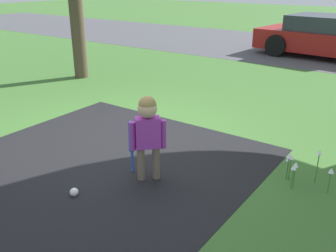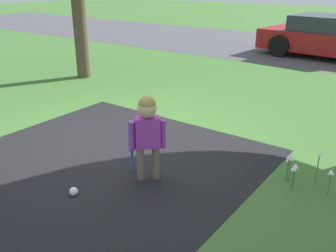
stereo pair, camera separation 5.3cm
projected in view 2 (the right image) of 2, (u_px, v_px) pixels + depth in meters
name	position (u px, v px, depth m)	size (l,w,h in m)	color
ground_plane	(130.00, 137.00, 5.70)	(60.00, 60.00, 0.00)	#3D6B2D
street_strip	(310.00, 50.00, 12.48)	(40.00, 6.00, 0.01)	#4C4C51
child	(147.00, 127.00, 4.28)	(0.32, 0.32, 1.04)	#6B5B4C
baseball_bat	(131.00, 139.00, 4.52)	(0.07, 0.07, 0.69)	blue
sports_ball	(74.00, 191.00, 4.17)	(0.10, 0.10, 0.10)	white
parked_car	(334.00, 38.00, 11.12)	(4.44, 2.40, 1.22)	maroon
flower_bed	(301.00, 163.00, 4.29)	(0.55, 0.38, 0.43)	#38702D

